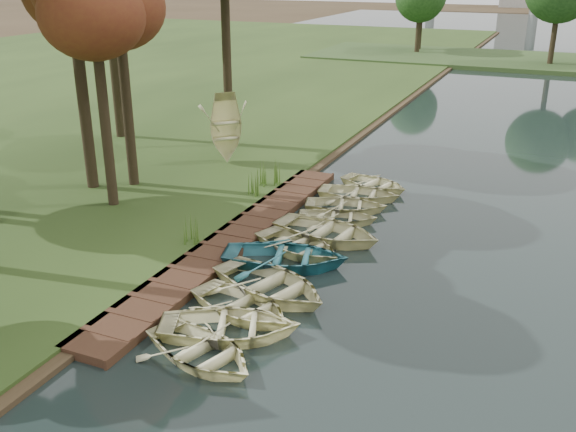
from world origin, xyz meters
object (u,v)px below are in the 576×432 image
at_px(rowboat_0, 201,348).
at_px(stored_rowboat, 226,155).
at_px(rowboat_1, 230,323).
at_px(rowboat_2, 241,303).
at_px(boardwalk, 235,239).

relative_size(rowboat_0, stored_rowboat, 0.99).
bearing_deg(rowboat_1, rowboat_2, -9.63).
distance_m(rowboat_1, rowboat_2, 1.17).
height_order(rowboat_1, stored_rowboat, stored_rowboat).
bearing_deg(boardwalk, stored_rowboat, 120.63).
bearing_deg(boardwalk, rowboat_0, -68.57).
relative_size(rowboat_0, rowboat_2, 0.99).
bearing_deg(rowboat_2, rowboat_1, -149.26).
xyz_separation_m(boardwalk, rowboat_0, (2.64, -6.73, 0.24)).
distance_m(boardwalk, rowboat_0, 7.23).
relative_size(boardwalk, rowboat_0, 4.83).
height_order(rowboat_0, rowboat_1, rowboat_1).
bearing_deg(stored_rowboat, rowboat_2, -106.72).
height_order(boardwalk, rowboat_0, rowboat_0).
bearing_deg(rowboat_2, stored_rowboat, 48.69).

